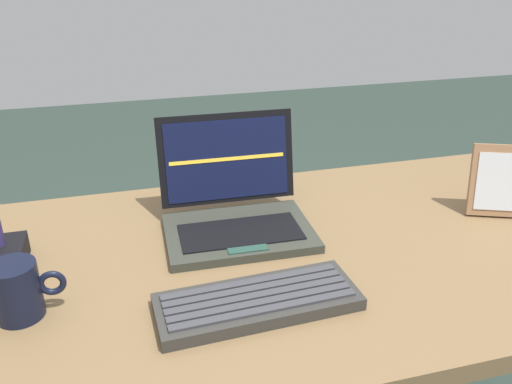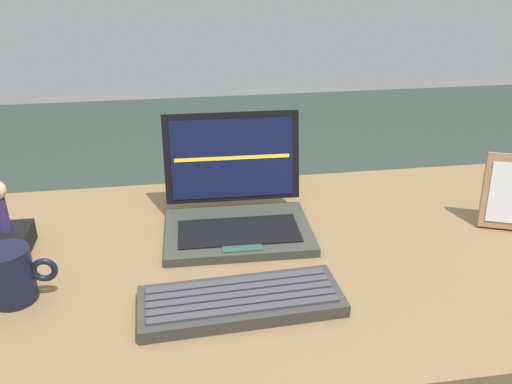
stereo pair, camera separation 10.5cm
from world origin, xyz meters
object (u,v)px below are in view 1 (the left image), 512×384
object	(u,v)px
laptop_front	(235,209)
figurine_stand	(1,255)
coffee_mug	(17,291)
external_keyboard	(258,301)
photo_frame	(499,181)

from	to	relation	value
laptop_front	figurine_stand	size ratio (longest dim) A/B	3.39
laptop_front	coffee_mug	size ratio (longest dim) A/B	2.64
laptop_front	external_keyboard	bearing A→B (deg)	-95.32
figurine_stand	coffee_mug	bearing A→B (deg)	-71.71
laptop_front	figurine_stand	distance (m)	0.45
laptop_front	photo_frame	xyz separation A→B (m)	(0.57, -0.08, 0.03)
laptop_front	external_keyboard	distance (m)	0.27
laptop_front	coffee_mug	xyz separation A→B (m)	(-0.40, -0.19, 0.00)
external_keyboard	photo_frame	distance (m)	0.63
laptop_front	external_keyboard	xyz separation A→B (m)	(-0.03, -0.27, -0.03)
coffee_mug	figurine_stand	bearing A→B (deg)	108.29
coffee_mug	laptop_front	bearing A→B (deg)	25.61
photo_frame	figurine_stand	xyz separation A→B (m)	(-1.02, 0.06, -0.06)
external_keyboard	photo_frame	size ratio (longest dim) A/B	2.14
photo_frame	coffee_mug	size ratio (longest dim) A/B	1.38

